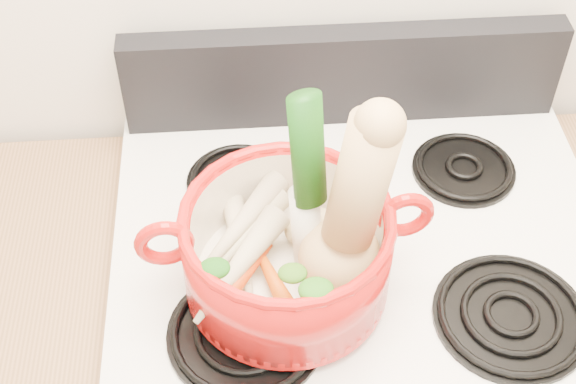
{
  "coord_description": "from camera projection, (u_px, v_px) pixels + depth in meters",
  "views": [
    {
      "loc": [
        -0.18,
        0.61,
        1.91
      ],
      "look_at": [
        -0.13,
        1.29,
        1.18
      ],
      "focal_mm": 50.0,
      "sensor_mm": 36.0,
      "label": 1
    }
  ],
  "objects": [
    {
      "name": "cooktop",
      "position": [
        363.0,
        247.0,
        1.26
      ],
      "size": [
        0.78,
        0.67,
        0.03
      ],
      "primitive_type": "cube",
      "color": "white",
      "rests_on": "stove_body"
    },
    {
      "name": "control_backsplash",
      "position": [
        343.0,
        75.0,
        1.39
      ],
      "size": [
        0.76,
        0.05,
        0.18
      ],
      "primitive_type": "cube",
      "color": "black",
      "rests_on": "cooktop"
    },
    {
      "name": "burner_front_left",
      "position": [
        246.0,
        332.0,
        1.13
      ],
      "size": [
        0.22,
        0.22,
        0.02
      ],
      "primitive_type": "cylinder",
      "color": "black",
      "rests_on": "cooktop"
    },
    {
      "name": "burner_front_right",
      "position": [
        511.0,
        315.0,
        1.15
      ],
      "size": [
        0.22,
        0.22,
        0.02
      ],
      "primitive_type": "cylinder",
      "color": "black",
      "rests_on": "cooktop"
    },
    {
      "name": "burner_back_left",
      "position": [
        239.0,
        179.0,
        1.33
      ],
      "size": [
        0.17,
        0.17,
        0.02
      ],
      "primitive_type": "cylinder",
      "color": "black",
      "rests_on": "cooktop"
    },
    {
      "name": "burner_back_right",
      "position": [
        464.0,
        167.0,
        1.35
      ],
      "size": [
        0.17,
        0.17,
        0.02
      ],
      "primitive_type": "cylinder",
      "color": "black",
      "rests_on": "cooktop"
    },
    {
      "name": "dutch_oven",
      "position": [
        287.0,
        252.0,
        1.12
      ],
      "size": [
        0.32,
        0.32,
        0.14
      ],
      "primitive_type": "cylinder",
      "rotation": [
        0.0,
        0.0,
        0.08
      ],
      "color": "#B6120F",
      "rests_on": "burner_front_left"
    },
    {
      "name": "pot_handle_left",
      "position": [
        164.0,
        243.0,
        1.07
      ],
      "size": [
        0.08,
        0.03,
        0.08
      ],
      "primitive_type": "torus",
      "rotation": [
        1.57,
        0.0,
        0.08
      ],
      "color": "#B6120F",
      "rests_on": "dutch_oven"
    },
    {
      "name": "pot_handle_right",
      "position": [
        406.0,
        215.0,
        1.1
      ],
      "size": [
        0.08,
        0.03,
        0.08
      ],
      "primitive_type": "torus",
      "rotation": [
        1.57,
        0.0,
        0.08
      ],
      "color": "#B6120F",
      "rests_on": "dutch_oven"
    },
    {
      "name": "squash",
      "position": [
        345.0,
        209.0,
        1.03
      ],
      "size": [
        0.2,
        0.18,
        0.31
      ],
      "primitive_type": null,
      "rotation": [
        0.0,
        0.16,
        0.41
      ],
      "color": "tan",
      "rests_on": "dutch_oven"
    },
    {
      "name": "leek",
      "position": [
        308.0,
        189.0,
        1.05
      ],
      "size": [
        0.08,
        0.1,
        0.31
      ],
      "primitive_type": "cylinder",
      "rotation": [
        -0.15,
        0.0,
        0.4
      ],
      "color": "silver",
      "rests_on": "dutch_oven"
    },
    {
      "name": "ginger",
      "position": [
        310.0,
        227.0,
        1.18
      ],
      "size": [
        0.1,
        0.09,
        0.04
      ],
      "primitive_type": "ellipsoid",
      "rotation": [
        0.0,
        0.0,
        0.43
      ],
      "color": "tan",
      "rests_on": "dutch_oven"
    },
    {
      "name": "parsnip_0",
      "position": [
        240.0,
        241.0,
        1.16
      ],
      "size": [
        0.06,
        0.22,
        0.06
      ],
      "primitive_type": "cone",
      "rotation": [
        1.66,
        0.0,
        0.11
      ],
      "color": "beige",
      "rests_on": "dutch_oven"
    },
    {
      "name": "parsnip_1",
      "position": [
        238.0,
        241.0,
        1.15
      ],
      "size": [
        0.17,
        0.18,
        0.06
      ],
      "primitive_type": "cone",
      "rotation": [
        1.66,
        0.0,
        -0.71
      ],
      "color": "beige",
      "rests_on": "dutch_oven"
    },
    {
      "name": "parsnip_2",
      "position": [
        260.0,
        228.0,
        1.16
      ],
      "size": [
        0.09,
        0.18,
        0.05
      ],
      "primitive_type": "cone",
      "rotation": [
        1.66,
        0.0,
        -0.27
      ],
      "color": "beige",
      "rests_on": "dutch_oven"
    },
    {
      "name": "parsnip_3",
      "position": [
        238.0,
        265.0,
        1.1
      ],
      "size": [
        0.16,
        0.19,
        0.06
      ],
      "primitive_type": "cone",
      "rotation": [
        1.66,
        0.0,
        -0.65
      ],
      "color": "beige",
      "rests_on": "dutch_oven"
    },
    {
      "name": "parsnip_4",
      "position": [
        237.0,
        228.0,
        1.15
      ],
      "size": [
        0.16,
        0.19,
        0.06
      ],
      "primitive_type": "cone",
      "rotation": [
        1.66,
        0.0,
        -0.67
      ],
      "color": "beige",
      "rests_on": "dutch_oven"
    },
    {
      "name": "carrot_0",
      "position": [
        271.0,
        277.0,
        1.12
      ],
      "size": [
        0.08,
        0.15,
        0.04
      ],
      "primitive_type": "cone",
      "rotation": [
        1.66,
        0.0,
        0.34
      ],
      "color": "#C03F09",
      "rests_on": "dutch_oven"
    },
    {
      "name": "carrot_1",
      "position": [
        241.0,
        282.0,
        1.11
      ],
      "size": [
        0.12,
        0.14,
        0.04
      ],
      "primitive_type": "cone",
      "rotation": [
        1.66,
        0.0,
        -0.67
      ],
      "color": "#BD3809",
      "rests_on": "dutch_oven"
    },
    {
      "name": "carrot_2",
      "position": [
        316.0,
        270.0,
        1.11
      ],
      "size": [
        0.06,
        0.19,
        0.05
      ],
      "primitive_type": "cone",
      "rotation": [
        1.66,
        0.0,
        -0.11
      ],
      "color": "#BA4709",
      "rests_on": "dutch_oven"
    }
  ]
}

